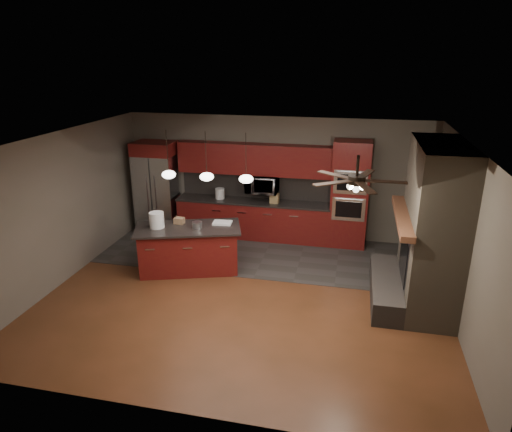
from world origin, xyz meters
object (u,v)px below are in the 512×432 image
(cardboard_box, at_px, (179,221))
(counter_bucket, at_px, (220,193))
(white_bucket, at_px, (157,220))
(counter_box, at_px, (274,198))
(refrigerator, at_px, (157,188))
(paint_can, at_px, (197,225))
(kitchen_island, at_px, (189,249))
(paint_tray, at_px, (222,223))
(microwave, at_px, (262,184))
(oven_tower, at_px, (350,195))

(cardboard_box, height_order, counter_bucket, counter_bucket)
(white_bucket, xyz_separation_m, counter_box, (1.94, 2.08, -0.06))
(refrigerator, distance_m, counter_bucket, 1.53)
(paint_can, bearing_deg, white_bucket, -169.91)
(kitchen_island, distance_m, counter_bucket, 2.07)
(white_bucket, xyz_separation_m, paint_tray, (1.18, 0.47, -0.13))
(microwave, distance_m, white_bucket, 2.73)
(paint_can, xyz_separation_m, counter_bucket, (-0.14, 1.99, 0.04))
(paint_tray, height_order, counter_box, counter_box)
(oven_tower, bearing_deg, cardboard_box, -150.80)
(oven_tower, relative_size, paint_can, 12.53)
(microwave, height_order, counter_box, microwave)
(microwave, distance_m, cardboard_box, 2.30)
(oven_tower, distance_m, microwave, 1.98)
(microwave, relative_size, counter_bucket, 3.00)
(microwave, distance_m, counter_bucket, 1.04)
(oven_tower, xyz_separation_m, paint_tray, (-2.43, -1.65, -0.25))
(counter_bucket, bearing_deg, counter_box, -2.19)
(counter_box, bearing_deg, paint_tray, -112.05)
(oven_tower, height_order, refrigerator, oven_tower)
(refrigerator, height_order, paint_tray, refrigerator)
(microwave, bearing_deg, white_bucket, -126.84)
(paint_can, relative_size, counter_box, 0.87)
(oven_tower, relative_size, microwave, 3.25)
(white_bucket, relative_size, paint_tray, 0.83)
(kitchen_island, xyz_separation_m, counter_bucket, (0.06, 1.99, 0.56))
(paint_tray, bearing_deg, counter_box, 59.97)
(paint_can, distance_m, paint_tray, 0.53)
(oven_tower, bearing_deg, microwave, 178.34)
(microwave, xyz_separation_m, white_bucket, (-1.63, -2.18, -0.23))
(refrigerator, relative_size, white_bucket, 7.17)
(refrigerator, distance_m, counter_box, 2.84)
(counter_bucket, bearing_deg, oven_tower, -0.14)
(oven_tower, xyz_separation_m, counter_box, (-1.66, -0.04, -0.18))
(paint_can, relative_size, paint_tray, 0.52)
(kitchen_island, relative_size, white_bucket, 7.25)
(refrigerator, relative_size, cardboard_box, 11.47)
(kitchen_island, height_order, white_bucket, white_bucket)
(kitchen_island, xyz_separation_m, paint_can, (0.20, 0.00, 0.52))
(microwave, xyz_separation_m, cardboard_box, (-1.29, -1.88, -0.32))
(kitchen_island, distance_m, paint_tray, 0.84)
(oven_tower, height_order, cardboard_box, oven_tower)
(oven_tower, bearing_deg, counter_box, -178.53)
(paint_can, distance_m, counter_bucket, 2.00)
(paint_can, bearing_deg, paint_tray, 39.52)
(cardboard_box, bearing_deg, white_bucket, -134.10)
(paint_can, xyz_separation_m, paint_tray, (0.41, 0.34, -0.04))
(counter_box, bearing_deg, microwave, 165.47)
(paint_can, height_order, counter_bucket, counter_bucket)
(white_bucket, distance_m, paint_tray, 1.28)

